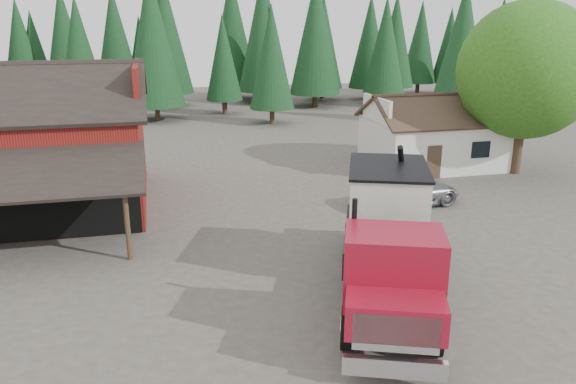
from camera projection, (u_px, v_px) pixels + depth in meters
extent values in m
plane|color=#484339|center=(281.00, 267.00, 21.38)|extent=(120.00, 120.00, 0.00)
cube|color=maroon|center=(17.00, 159.00, 27.49)|extent=(12.00, 10.00, 5.00)
cube|color=black|center=(18.00, 81.00, 28.77)|extent=(12.80, 5.53, 2.35)
cube|color=maroon|center=(137.00, 83.00, 27.79)|extent=(0.25, 7.00, 2.00)
cylinder|color=#382619|center=(127.00, 226.00, 21.68)|extent=(0.20, 0.20, 2.80)
cube|color=silver|center=(434.00, 142.00, 35.91)|extent=(8.00, 6.00, 3.00)
cube|color=#38281E|center=(448.00, 111.00, 33.85)|extent=(8.60, 3.42, 1.80)
cube|color=#38281E|center=(425.00, 104.00, 36.64)|extent=(8.60, 3.42, 1.80)
cube|color=silver|center=(377.00, 109.00, 34.35)|extent=(0.20, 4.20, 1.50)
cube|color=silver|center=(493.00, 105.00, 36.13)|extent=(0.20, 4.20, 1.50)
cube|color=#38281E|center=(434.00, 162.00, 32.92)|extent=(0.90, 0.06, 2.00)
cube|color=black|center=(481.00, 150.00, 33.41)|extent=(1.20, 0.06, 1.00)
cylinder|color=#382619|center=(517.00, 147.00, 33.98)|extent=(0.60, 0.60, 3.20)
sphere|color=#244F12|center=(527.00, 70.00, 32.62)|extent=(8.00, 8.00, 8.00)
sphere|color=#244F12|center=(498.00, 90.00, 33.45)|extent=(4.40, 4.40, 4.40)
sphere|color=#244F12|center=(549.00, 87.00, 32.37)|extent=(4.80, 4.80, 4.80)
cylinder|color=#382619|center=(272.00, 115.00, 50.35)|extent=(0.44, 0.44, 1.60)
cone|color=#113315|center=(272.00, 57.00, 48.84)|extent=(3.96, 3.96, 9.00)
cylinder|color=#382619|center=(456.00, 115.00, 50.20)|extent=(0.44, 0.44, 1.60)
cone|color=#113315|center=(462.00, 45.00, 48.39)|extent=(4.84, 4.84, 11.00)
cylinder|color=#382619|center=(157.00, 112.00, 51.84)|extent=(0.44, 0.44, 1.60)
cone|color=#113315|center=(152.00, 38.00, 49.89)|extent=(5.28, 5.28, 12.00)
cylinder|color=black|center=(348.00, 328.00, 15.99)|extent=(0.82, 1.32, 1.26)
cylinder|color=black|center=(434.00, 334.00, 15.70)|extent=(0.82, 1.32, 1.26)
cylinder|color=black|center=(352.00, 252.00, 21.21)|extent=(0.82, 1.32, 1.26)
cylinder|color=black|center=(416.00, 255.00, 20.92)|extent=(0.82, 1.32, 1.26)
cylinder|color=black|center=(352.00, 236.00, 22.73)|extent=(0.82, 1.32, 1.26)
cylinder|color=black|center=(413.00, 239.00, 22.44)|extent=(0.82, 1.32, 1.26)
cube|color=black|center=(386.00, 262.00, 19.19)|extent=(4.67, 9.67, 0.46)
cube|color=silver|center=(394.00, 368.00, 14.16)|extent=(2.54, 1.13, 0.52)
cube|color=silver|center=(396.00, 333.00, 14.00)|extent=(2.08, 0.88, 1.03)
cube|color=maroon|center=(395.00, 314.00, 14.60)|extent=(2.94, 2.31, 0.97)
cube|color=maroon|center=(393.00, 267.00, 15.83)|extent=(3.26, 2.80, 2.12)
cube|color=black|center=(396.00, 270.00, 14.86)|extent=(2.28, 0.94, 1.03)
cylinder|color=black|center=(354.00, 232.00, 16.76)|extent=(0.21, 0.21, 2.06)
cube|color=black|center=(391.00, 253.00, 16.93)|extent=(2.68, 1.12, 1.83)
cube|color=black|center=(385.00, 237.00, 20.62)|extent=(5.09, 7.25, 0.18)
cube|color=silver|center=(388.00, 193.00, 20.12)|extent=(3.80, 4.47, 1.83)
cone|color=silver|center=(386.00, 223.00, 20.46)|extent=(3.25, 3.25, 0.80)
cube|color=black|center=(389.00, 167.00, 19.84)|extent=(3.95, 4.62, 0.09)
cylinder|color=black|center=(404.00, 184.00, 21.59)|extent=(1.65, 2.18, 3.50)
cube|color=maroon|center=(366.00, 204.00, 23.21)|extent=(0.97, 1.10, 0.52)
cylinder|color=silver|center=(434.00, 301.00, 16.78)|extent=(1.01, 1.30, 0.64)
imported|color=#A7A9AE|center=(409.00, 190.00, 28.39)|extent=(5.73, 3.45, 1.49)
cube|color=maroon|center=(357.00, 312.00, 17.52)|extent=(0.82, 1.17, 0.60)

